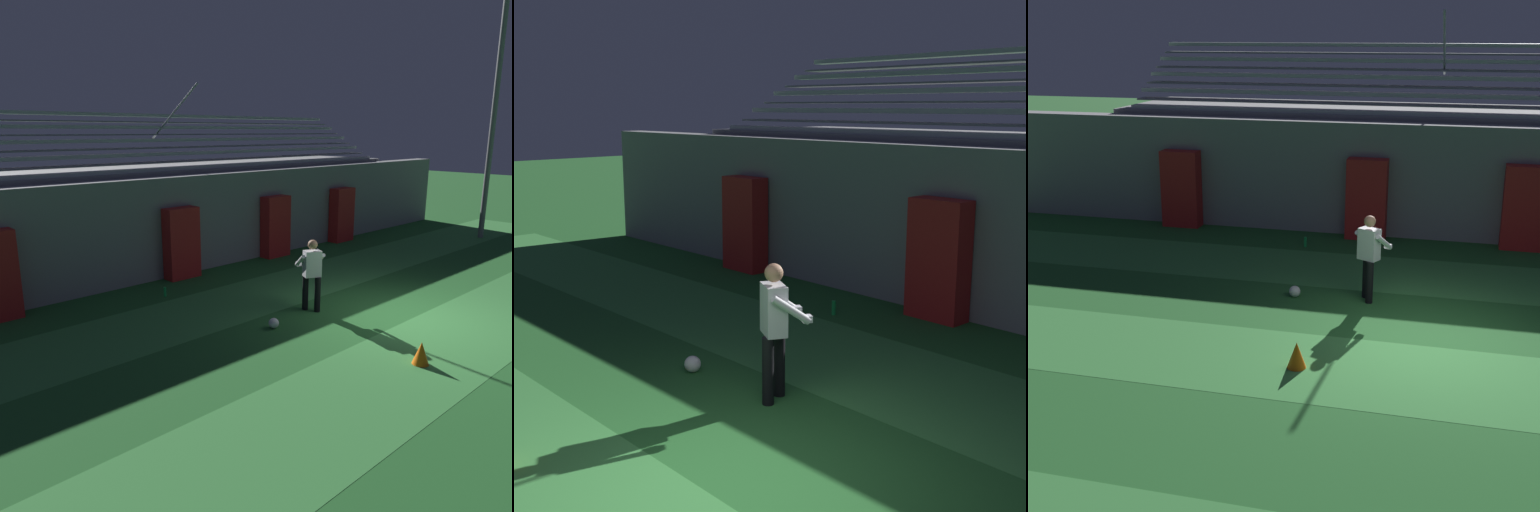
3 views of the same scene
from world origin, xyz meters
The scene contains 7 objects.
ground_plane centered at (0.00, 0.00, 0.00)m, with size 80.00×80.00×0.00m, color #236028.
turf_stripe_far centered at (0.00, 3.36, 0.00)m, with size 28.00×2.34×0.01m, color #38843D.
padding_pillar_gate_left centered at (-1.85, 5.95, 1.00)m, with size 0.98×0.44×1.99m, color #B21E1E.
padding_pillar_far_left centered at (-6.71, 5.95, 1.00)m, with size 0.98×0.44×1.99m, color #B21E1E.
goalkeeper centered at (-1.19, 1.73, 0.95)m, with size 0.73×0.70×1.67m.
soccer_ball centered at (-2.59, 1.54, 0.11)m, with size 0.22×0.22×0.22m, color white.
water_bottle centered at (-3.13, 4.86, 0.12)m, with size 0.07×0.07×0.24m, color green.
Camera 2 is at (4.67, -3.70, 3.44)m, focal length 50.00 mm.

